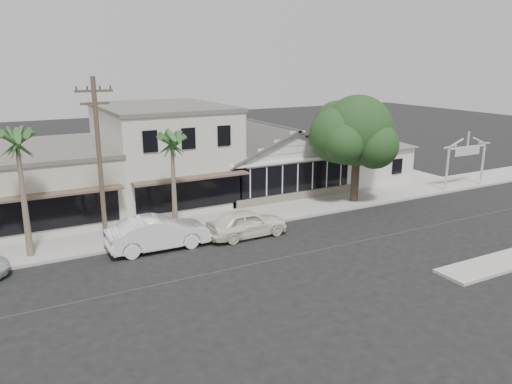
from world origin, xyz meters
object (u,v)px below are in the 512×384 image
arch_sign (467,149)px  utility_pole (100,162)px  shade_tree (355,132)px  car_0 (247,223)px  car_1 (158,233)px

arch_sign → utility_pole: utility_pole is taller
shade_tree → utility_pole: bearing=-175.8°
arch_sign → car_0: arch_sign is taller
utility_pole → car_1: bearing=-20.3°
utility_pole → car_0: bearing=-11.2°
car_0 → car_1: (-5.00, 0.56, 0.09)m
car_1 → shade_tree: bearing=-80.4°
utility_pole → shade_tree: 17.35m
utility_pole → car_0: 8.66m
arch_sign → utility_pole: 27.45m
arch_sign → car_0: size_ratio=0.88×
car_0 → shade_tree: bearing=-74.8°
shade_tree → car_0: bearing=-164.2°
car_0 → utility_pole: bearing=78.2°
utility_pole → car_1: 4.74m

